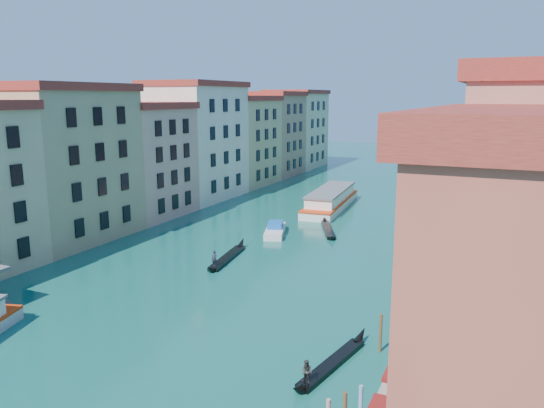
# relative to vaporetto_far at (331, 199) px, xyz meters

# --- Properties ---
(left_bank_palazzos) EXTENTS (12.80, 128.40, 21.00)m
(left_bank_palazzos) POSITION_rel_vaporetto_far_xyz_m (-25.20, -7.63, 8.25)
(left_bank_palazzos) COLOR beige
(left_bank_palazzos) RESTS_ON ground
(right_bank_palazzos) EXTENTS (12.80, 128.40, 21.00)m
(right_bank_palazzos) POSITION_rel_vaporetto_far_xyz_m (30.80, -7.31, 8.29)
(right_bank_palazzos) COLOR #AA4634
(right_bank_palazzos) RESTS_ON ground
(quay) EXTENTS (4.00, 140.00, 1.00)m
(quay) POSITION_rel_vaporetto_far_xyz_m (22.80, -7.31, -0.95)
(quay) COLOR gray
(quay) RESTS_ON ground
(restaurant_awnings) EXTENTS (3.20, 44.55, 3.12)m
(restaurant_awnings) POSITION_rel_vaporetto_far_xyz_m (22.99, -49.31, 1.54)
(restaurant_awnings) COLOR maroon
(restaurant_awnings) RESTS_ON ground
(mooring_poles_right) EXTENTS (1.44, 54.24, 3.20)m
(mooring_poles_right) POSITION_rel_vaporetto_far_xyz_m (19.90, -43.51, -0.15)
(mooring_poles_right) COLOR brown
(mooring_poles_right) RESTS_ON ground
(vaporetto_far) EXTENTS (6.77, 22.03, 3.23)m
(vaporetto_far) POSITION_rel_vaporetto_far_xyz_m (0.00, 0.00, 0.00)
(vaporetto_far) COLOR silver
(vaporetto_far) RESTS_ON ground
(gondola_fore) EXTENTS (2.66, 11.95, 2.39)m
(gondola_fore) POSITION_rel_vaporetto_far_xyz_m (-1.77, -32.36, -1.05)
(gondola_fore) COLOR black
(gondola_fore) RESTS_ON ground
(gondola_right) EXTENTS (2.76, 10.58, 2.12)m
(gondola_right) POSITION_rel_vaporetto_far_xyz_m (16.76, -51.03, -1.05)
(gondola_right) COLOR black
(gondola_right) RESTS_ON ground
(gondola_far) EXTENTS (5.75, 11.25, 1.69)m
(gondola_far) POSITION_rel_vaporetto_far_xyz_m (4.50, -14.97, -1.11)
(gondola_far) COLOR black
(gondola_far) RESTS_ON ground
(motorboat_mid) EXTENTS (4.64, 7.84, 1.55)m
(motorboat_mid) POSITION_rel_vaporetto_far_xyz_m (-1.48, -19.55, -0.85)
(motorboat_mid) COLOR silver
(motorboat_mid) RESTS_ON ground
(motorboat_far) EXTENTS (3.32, 6.79, 1.35)m
(motorboat_far) POSITION_rel_vaporetto_far_xyz_m (9.27, 19.87, -0.93)
(motorboat_far) COLOR silver
(motorboat_far) RESTS_ON ground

